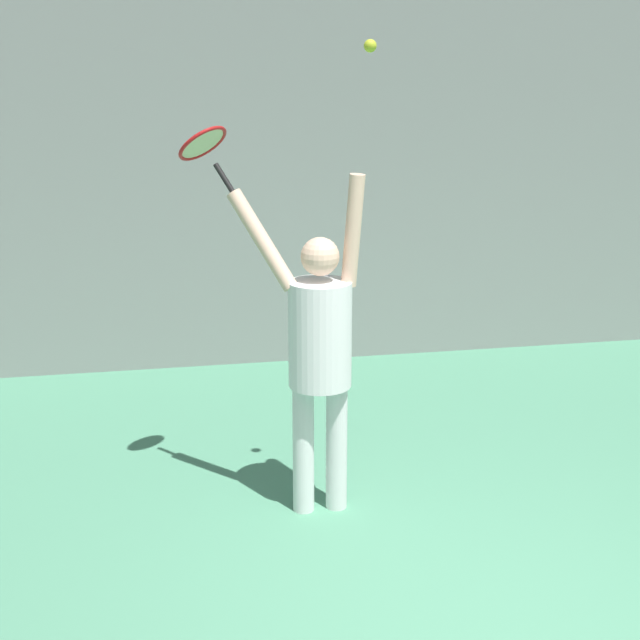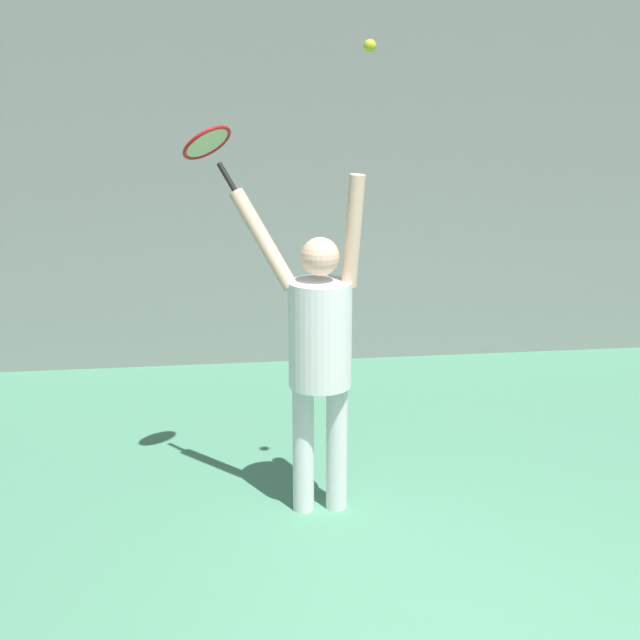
% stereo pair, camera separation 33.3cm
% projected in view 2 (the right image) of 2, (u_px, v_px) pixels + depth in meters
% --- Properties ---
extents(back_wall, '(18.00, 0.10, 5.00)m').
position_uv_depth(back_wall, '(343.00, 83.00, 7.70)').
color(back_wall, gray).
rests_on(back_wall, ground_plane).
extents(tennis_player, '(0.79, 0.49, 2.06)m').
position_uv_depth(tennis_player, '(319.00, 344.00, 5.24)').
color(tennis_player, white).
rests_on(tennis_player, ground_plane).
extents(tennis_racket, '(0.41, 0.41, 0.39)m').
position_uv_depth(tennis_racket, '(208.00, 146.00, 5.23)').
color(tennis_racket, black).
extents(tennis_ball, '(0.07, 0.07, 0.07)m').
position_uv_depth(tennis_ball, '(370.00, 46.00, 4.73)').
color(tennis_ball, '#CCDB2D').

